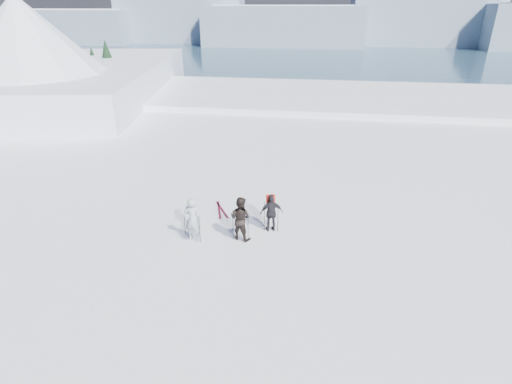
% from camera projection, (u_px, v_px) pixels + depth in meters
% --- Properties ---
extents(lake_basin, '(820.00, 820.00, 71.62)m').
position_uv_depth(lake_basin, '(310.00, 158.00, 43.18)').
color(lake_basin, white).
rests_on(lake_basin, ground).
extents(far_mountain_range, '(770.00, 110.00, 53.00)m').
position_uv_depth(far_mountain_range, '(352.00, 22.00, 419.30)').
color(far_mountain_range, slate).
rests_on(far_mountain_range, ground).
extents(near_ridge, '(31.37, 35.68, 25.62)m').
position_uv_depth(near_ridge, '(75.00, 122.00, 45.03)').
color(near_ridge, white).
rests_on(near_ridge, ground).
extents(skier_grey, '(0.72, 0.51, 1.87)m').
position_uv_depth(skier_grey, '(193.00, 219.00, 15.55)').
color(skier_grey, '#A0A8AE').
rests_on(skier_grey, ground).
extents(skier_dark, '(1.05, 0.93, 1.83)m').
position_uv_depth(skier_dark, '(240.00, 218.00, 15.67)').
color(skier_dark, black).
rests_on(skier_dark, ground).
extents(skier_pack, '(1.03, 0.66, 1.63)m').
position_uv_depth(skier_pack, '(271.00, 213.00, 16.28)').
color(skier_pack, black).
rests_on(skier_pack, ground).
extents(backpack, '(0.39, 0.29, 0.49)m').
position_uv_depth(backpack, '(271.00, 187.00, 16.06)').
color(backpack, red).
rests_on(backpack, skier_pack).
extents(ski_poles, '(3.55, 1.33, 1.32)m').
position_uv_depth(ski_poles, '(236.00, 224.00, 15.89)').
color(ski_poles, black).
rests_on(ski_poles, ground).
extents(skis_loose, '(0.95, 1.65, 0.03)m').
position_uv_depth(skis_loose, '(221.00, 210.00, 18.27)').
color(skis_loose, black).
rests_on(skis_loose, ground).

